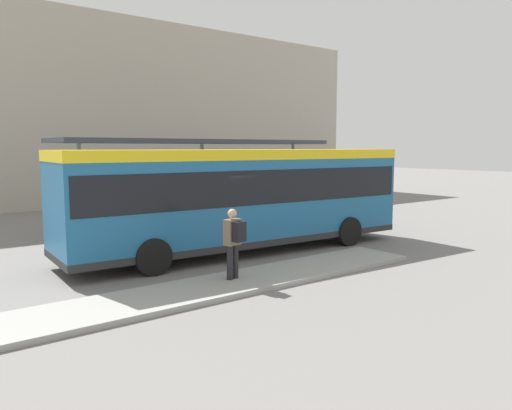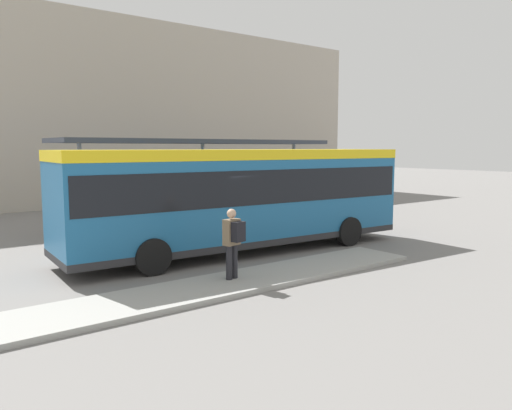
{
  "view_description": "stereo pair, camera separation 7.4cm",
  "coord_description": "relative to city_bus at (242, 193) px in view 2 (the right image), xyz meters",
  "views": [
    {
      "loc": [
        -9.24,
        -12.64,
        3.31
      ],
      "look_at": [
        0.57,
        0.0,
        1.46
      ],
      "focal_mm": 35.0,
      "sensor_mm": 36.0,
      "label": 1
    },
    {
      "loc": [
        -9.18,
        -12.68,
        3.31
      ],
      "look_at": [
        0.57,
        0.0,
        1.46
      ],
      "focal_mm": 35.0,
      "sensor_mm": 36.0,
      "label": 2
    }
  ],
  "objects": [
    {
      "name": "potted_planter_far_side",
      "position": [
        3.9,
        3.9,
        -1.24
      ],
      "size": [
        0.88,
        0.88,
        1.26
      ],
      "color": "slate",
      "rests_on": "ground_plane"
    },
    {
      "name": "station_building",
      "position": [
        5.56,
        21.24,
        3.49
      ],
      "size": [
        29.01,
        12.83,
        10.76
      ],
      "color": "#B2A899",
      "rests_on": "ground_plane"
    },
    {
      "name": "potted_planter_near_shelter",
      "position": [
        1.31,
        3.55,
        -1.3
      ],
      "size": [
        0.75,
        0.75,
        1.13
      ],
      "color": "slate",
      "rests_on": "ground_plane"
    },
    {
      "name": "city_bus",
      "position": [
        0.0,
        0.0,
        0.0
      ],
      "size": [
        11.49,
        3.19,
        3.24
      ],
      "rotation": [
        0.0,
        0.0,
        -0.06
      ],
      "color": "#1E6093",
      "rests_on": "ground_plane"
    },
    {
      "name": "bicycle_black",
      "position": [
        7.96,
        4.23,
        -1.5
      ],
      "size": [
        0.48,
        1.79,
        0.78
      ],
      "rotation": [
        0.0,
        0.0,
        1.43
      ],
      "color": "black",
      "rests_on": "ground_plane"
    },
    {
      "name": "curb_island",
      "position": [
        -2.63,
        -3.07,
        -1.83
      ],
      "size": [
        11.47,
        1.8,
        0.12
      ],
      "color": "#9E9E99",
      "rests_on": "ground_plane"
    },
    {
      "name": "pedestrian_waiting",
      "position": [
        -2.41,
        -2.95,
        -0.78
      ],
      "size": [
        0.46,
        0.5,
        1.72
      ],
      "rotation": [
        0.0,
        0.0,
        1.79
      ],
      "color": "#232328",
      "rests_on": "curb_island"
    },
    {
      "name": "bicycle_white",
      "position": [
        7.89,
        2.57,
        -1.55
      ],
      "size": [
        0.48,
        1.53,
        0.67
      ],
      "rotation": [
        0.0,
        0.0,
        -1.74
      ],
      "color": "black",
      "rests_on": "ground_plane"
    },
    {
      "name": "bicycle_yellow",
      "position": [
        7.69,
        3.4,
        -1.54
      ],
      "size": [
        0.48,
        1.59,
        0.69
      ],
      "rotation": [
        0.0,
        0.0,
        -1.73
      ],
      "color": "black",
      "rests_on": "ground_plane"
    },
    {
      "name": "ground_plane",
      "position": [
        -0.01,
        0.0,
        -1.89
      ],
      "size": [
        120.0,
        120.0,
        0.0
      ],
      "primitive_type": "plane",
      "color": "slate"
    },
    {
      "name": "station_shelter",
      "position": [
        2.28,
        6.06,
        1.6
      ],
      "size": [
        12.57,
        2.78,
        3.65
      ],
      "color": "#383D47",
      "rests_on": "ground_plane"
    },
    {
      "name": "bicycle_blue",
      "position": [
        7.67,
        5.06,
        -1.51
      ],
      "size": [
        0.48,
        1.73,
        0.75
      ],
      "rotation": [
        0.0,
        0.0,
        -1.72
      ],
      "color": "black",
      "rests_on": "ground_plane"
    }
  ]
}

